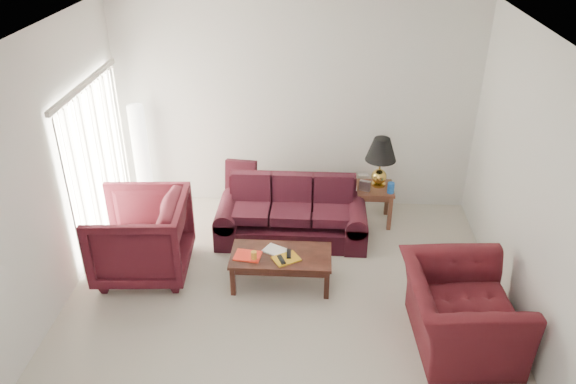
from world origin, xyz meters
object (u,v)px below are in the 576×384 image
(sofa, at_px, (291,213))
(armchair_left, at_px, (141,237))
(armchair_right, at_px, (460,311))
(coffee_table, at_px, (281,269))
(floor_lamp, at_px, (142,158))
(end_table, at_px, (374,204))

(sofa, distance_m, armchair_left, 1.95)
(armchair_right, relative_size, coffee_table, 1.07)
(armchair_left, xyz_separation_m, armchair_right, (3.57, -1.01, -0.09))
(armchair_left, bearing_deg, coffee_table, 81.22)
(floor_lamp, relative_size, armchair_left, 1.45)
(sofa, distance_m, floor_lamp, 2.33)
(sofa, distance_m, end_table, 1.25)
(armchair_right, bearing_deg, armchair_left, 70.29)
(end_table, distance_m, floor_lamp, 3.35)
(end_table, relative_size, coffee_table, 0.46)
(sofa, relative_size, floor_lamp, 1.24)
(sofa, bearing_deg, armchair_left, -150.85)
(armchair_right, bearing_deg, end_table, 12.34)
(sofa, distance_m, coffee_table, 0.99)
(end_table, bearing_deg, armchair_right, -73.81)
(armchair_left, relative_size, coffee_table, 0.94)
(floor_lamp, distance_m, armchair_left, 1.65)
(end_table, distance_m, coffee_table, 1.91)
(floor_lamp, bearing_deg, end_table, -3.92)
(coffee_table, bearing_deg, armchair_right, -18.17)
(floor_lamp, height_order, armchair_left, floor_lamp)
(coffee_table, bearing_deg, sofa, 92.49)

